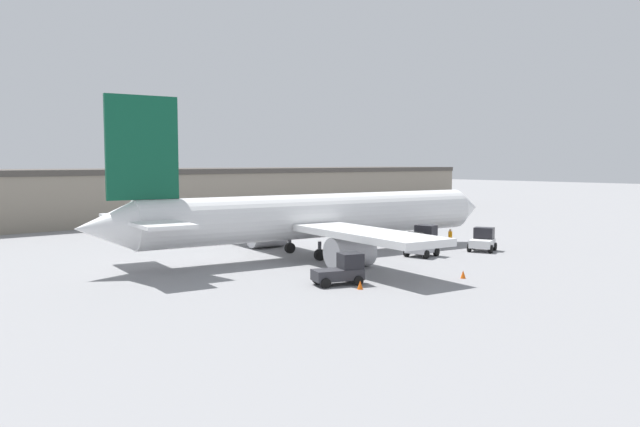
{
  "coord_description": "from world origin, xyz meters",
  "views": [
    {
      "loc": [
        -33.77,
        -39.2,
        7.77
      ],
      "look_at": [
        0.0,
        0.0,
        3.51
      ],
      "focal_mm": 35.0,
      "sensor_mm": 36.0,
      "label": 1
    }
  ],
  "objects_px": {
    "ground_crew_worker": "(450,237)",
    "pushback_tug": "(483,240)",
    "belt_loader_truck": "(423,242)",
    "safety_cone_near": "(360,285)",
    "airplane": "(309,217)",
    "safety_cone_far": "(463,274)",
    "baggage_tug": "(342,270)"
  },
  "relations": [
    {
      "from": "baggage_tug",
      "to": "belt_loader_truck",
      "type": "distance_m",
      "value": 14.0
    },
    {
      "from": "safety_cone_far",
      "to": "ground_crew_worker",
      "type": "bearing_deg",
      "value": 40.57
    },
    {
      "from": "airplane",
      "to": "safety_cone_far",
      "type": "xyz_separation_m",
      "value": [
        1.49,
        -14.35,
        -2.99
      ]
    },
    {
      "from": "airplane",
      "to": "ground_crew_worker",
      "type": "xyz_separation_m",
      "value": [
        13.59,
        -3.99,
        -2.39
      ]
    },
    {
      "from": "ground_crew_worker",
      "to": "safety_cone_far",
      "type": "distance_m",
      "value": 15.94
    },
    {
      "from": "belt_loader_truck",
      "to": "safety_cone_near",
      "type": "height_order",
      "value": "belt_loader_truck"
    },
    {
      "from": "pushback_tug",
      "to": "safety_cone_far",
      "type": "height_order",
      "value": "pushback_tug"
    },
    {
      "from": "baggage_tug",
      "to": "belt_loader_truck",
      "type": "relative_size",
      "value": 1.2
    },
    {
      "from": "safety_cone_near",
      "to": "safety_cone_far",
      "type": "xyz_separation_m",
      "value": [
        7.75,
        -1.93,
        0.0
      ]
    },
    {
      "from": "ground_crew_worker",
      "to": "belt_loader_truck",
      "type": "distance_m",
      "value": 6.73
    },
    {
      "from": "ground_crew_worker",
      "to": "pushback_tug",
      "type": "xyz_separation_m",
      "value": [
        -0.06,
        -3.58,
        0.06
      ]
    },
    {
      "from": "airplane",
      "to": "safety_cone_far",
      "type": "distance_m",
      "value": 14.73
    },
    {
      "from": "baggage_tug",
      "to": "safety_cone_far",
      "type": "height_order",
      "value": "baggage_tug"
    },
    {
      "from": "pushback_tug",
      "to": "safety_cone_far",
      "type": "xyz_separation_m",
      "value": [
        -12.04,
        -6.78,
        -0.66
      ]
    },
    {
      "from": "ground_crew_worker",
      "to": "safety_cone_far",
      "type": "bearing_deg",
      "value": -17.76
    },
    {
      "from": "belt_loader_truck",
      "to": "airplane",
      "type": "bearing_deg",
      "value": 127.81
    },
    {
      "from": "belt_loader_truck",
      "to": "pushback_tug",
      "type": "height_order",
      "value": "belt_loader_truck"
    },
    {
      "from": "pushback_tug",
      "to": "safety_cone_near",
      "type": "bearing_deg",
      "value": 170.79
    },
    {
      "from": "belt_loader_truck",
      "to": "safety_cone_near",
      "type": "bearing_deg",
      "value": -166.83
    },
    {
      "from": "airplane",
      "to": "safety_cone_near",
      "type": "bearing_deg",
      "value": -108.7
    },
    {
      "from": "ground_crew_worker",
      "to": "safety_cone_near",
      "type": "bearing_deg",
      "value": -35.33
    },
    {
      "from": "baggage_tug",
      "to": "safety_cone_near",
      "type": "relative_size",
      "value": 6.32
    },
    {
      "from": "airplane",
      "to": "baggage_tug",
      "type": "bearing_deg",
      "value": -111.85
    },
    {
      "from": "safety_cone_far",
      "to": "pushback_tug",
      "type": "bearing_deg",
      "value": 29.39
    },
    {
      "from": "airplane",
      "to": "baggage_tug",
      "type": "height_order",
      "value": "airplane"
    },
    {
      "from": "baggage_tug",
      "to": "pushback_tug",
      "type": "distance_m",
      "value": 19.83
    },
    {
      "from": "belt_loader_truck",
      "to": "pushback_tug",
      "type": "distance_m",
      "value": 6.5
    },
    {
      "from": "belt_loader_truck",
      "to": "safety_cone_near",
      "type": "xyz_separation_m",
      "value": [
        -13.47,
        -6.33,
        -0.88
      ]
    },
    {
      "from": "ground_crew_worker",
      "to": "baggage_tug",
      "type": "bearing_deg",
      "value": -39.87
    },
    {
      "from": "belt_loader_truck",
      "to": "safety_cone_far",
      "type": "xyz_separation_m",
      "value": [
        -5.71,
        -8.26,
        -0.88
      ]
    },
    {
      "from": "ground_crew_worker",
      "to": "baggage_tug",
      "type": "relative_size",
      "value": 0.47
    },
    {
      "from": "belt_loader_truck",
      "to": "pushback_tug",
      "type": "xyz_separation_m",
      "value": [
        6.33,
        -1.48,
        -0.22
      ]
    }
  ]
}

